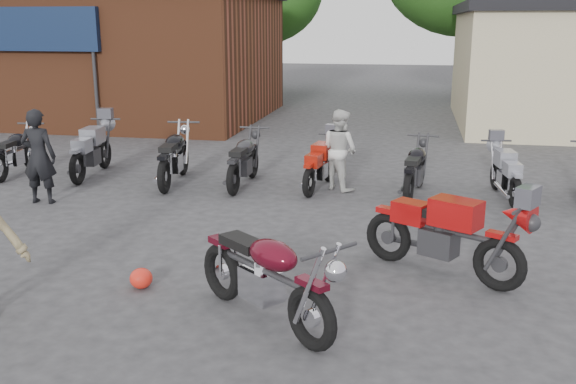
% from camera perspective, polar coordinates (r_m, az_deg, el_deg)
% --- Properties ---
extents(ground, '(90.00, 90.00, 0.00)m').
position_cam_1_polar(ground, '(7.83, -5.42, -9.13)').
color(ground, '#2F2F32').
extents(brick_building, '(12.00, 8.00, 4.00)m').
position_cam_1_polar(brick_building, '(23.64, -17.22, 11.33)').
color(brick_building, brown).
rests_on(brick_building, ground).
extents(tree_0, '(6.56, 6.56, 8.20)m').
position_cam_1_polar(tree_0, '(33.05, -18.75, 15.67)').
color(tree_0, '#245516').
rests_on(tree_0, ground).
extents(tree_1, '(5.92, 5.92, 7.40)m').
position_cam_1_polar(tree_1, '(29.71, -2.80, 15.82)').
color(tree_1, '#245516').
rests_on(tree_1, ground).
extents(vintage_motorcycle, '(2.13, 1.92, 1.26)m').
position_cam_1_polar(vintage_motorcycle, '(6.87, -2.00, -6.91)').
color(vintage_motorcycle, '#480915').
rests_on(vintage_motorcycle, ground).
extents(sportbike, '(2.24, 1.69, 1.26)m').
position_cam_1_polar(sportbike, '(8.39, 13.80, -3.26)').
color(sportbike, '#B50F0F').
rests_on(sportbike, ground).
extents(helmet, '(0.37, 0.37, 0.26)m').
position_cam_1_polar(helmet, '(8.15, -12.92, -7.48)').
color(helmet, red).
rests_on(helmet, ground).
extents(person_dark, '(0.66, 0.46, 1.71)m').
position_cam_1_polar(person_dark, '(12.30, -21.28, 2.96)').
color(person_dark, black).
rests_on(person_dark, ground).
extents(person_light, '(0.97, 0.94, 1.57)m').
position_cam_1_polar(person_light, '(12.49, 4.61, 3.76)').
color(person_light, silver).
rests_on(person_light, ground).
extents(row_bike_0, '(0.89, 1.97, 1.10)m').
position_cam_1_polar(row_bike_0, '(14.92, -23.09, 3.52)').
color(row_bike_0, black).
rests_on(row_bike_0, ground).
extents(row_bike_1, '(0.94, 2.17, 1.22)m').
position_cam_1_polar(row_bike_1, '(14.23, -17.08, 3.80)').
color(row_bike_1, gray).
rests_on(row_bike_1, ground).
extents(row_bike_2, '(0.98, 2.23, 1.25)m').
position_cam_1_polar(row_bike_2, '(13.14, -10.11, 3.43)').
color(row_bike_2, black).
rests_on(row_bike_2, ground).
extents(row_bike_3, '(0.67, 2.02, 1.17)m').
position_cam_1_polar(row_bike_3, '(12.77, -3.95, 3.11)').
color(row_bike_3, '#252528').
rests_on(row_bike_3, ground).
extents(row_bike_4, '(0.88, 1.91, 1.07)m').
position_cam_1_polar(row_bike_4, '(12.56, 2.89, 2.67)').
color(row_bike_4, '#A81B0E').
rests_on(row_bike_4, ground).
extents(row_bike_5, '(0.92, 2.02, 1.13)m').
position_cam_1_polar(row_bike_5, '(12.29, 11.27, 2.29)').
color(row_bike_5, black).
rests_on(row_bike_5, ground).
extents(row_bike_6, '(0.84, 1.89, 1.06)m').
position_cam_1_polar(row_bike_6, '(12.51, 18.78, 1.83)').
color(row_bike_6, gray).
rests_on(row_bike_6, ground).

